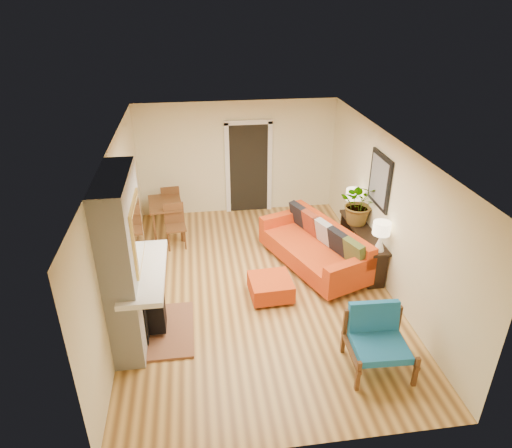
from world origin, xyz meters
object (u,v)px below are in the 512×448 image
(blue_chair, at_px, (377,336))
(dining_table, at_px, (169,208))
(ottoman, at_px, (271,287))
(lamp_far, at_px, (353,199))
(houseplant, at_px, (360,203))
(sofa, at_px, (317,247))
(console_table, at_px, (363,237))
(lamp_near, at_px, (381,233))

(blue_chair, xyz_separation_m, dining_table, (-2.95, 4.34, 0.12))
(blue_chair, bearing_deg, ottoman, 124.48)
(lamp_far, xyz_separation_m, houseplant, (-0.01, -0.39, 0.09))
(houseplant, bearing_deg, lamp_far, 88.55)
(ottoman, relative_size, houseplant, 0.87)
(ottoman, bearing_deg, blue_chair, -55.52)
(sofa, distance_m, console_table, 0.88)
(dining_table, height_order, console_table, dining_table)
(sofa, bearing_deg, lamp_near, -43.04)
(ottoman, distance_m, houseplant, 2.39)
(blue_chair, height_order, dining_table, dining_table)
(sofa, height_order, dining_table, sofa)
(console_table, bearing_deg, lamp_near, -90.00)
(blue_chair, relative_size, lamp_near, 1.62)
(ottoman, relative_size, blue_chair, 0.84)
(dining_table, distance_m, lamp_near, 4.46)
(console_table, relative_size, houseplant, 2.19)
(lamp_near, distance_m, houseplant, 1.05)
(blue_chair, height_order, console_table, blue_chair)
(lamp_near, height_order, houseplant, houseplant)
(lamp_near, bearing_deg, blue_chair, -111.17)
(sofa, height_order, console_table, sofa)
(ottoman, relative_size, lamp_near, 1.36)
(blue_chair, bearing_deg, lamp_far, 77.81)
(console_table, xyz_separation_m, lamp_near, (0.00, -0.75, 0.49))
(blue_chair, bearing_deg, lamp_near, 68.83)
(sofa, relative_size, blue_chair, 2.91)
(houseplant, bearing_deg, ottoman, -149.22)
(console_table, bearing_deg, blue_chair, -105.30)
(console_table, height_order, lamp_far, lamp_far)
(sofa, height_order, blue_chair, sofa)
(lamp_far, bearing_deg, houseplant, -91.45)
(ottoman, bearing_deg, lamp_far, 38.70)
(sofa, xyz_separation_m, blue_chair, (0.16, -2.62, 0.07))
(ottoman, xyz_separation_m, console_table, (1.89, 0.83, 0.37))
(sofa, relative_size, houseplant, 3.01)
(lamp_near, bearing_deg, lamp_far, 90.00)
(lamp_near, bearing_deg, console_table, 90.00)
(sofa, xyz_separation_m, houseplant, (0.85, 0.23, 0.74))
(sofa, xyz_separation_m, console_table, (0.86, -0.05, 0.17))
(ottoman, xyz_separation_m, lamp_near, (1.89, 0.08, 0.86))
(dining_table, bearing_deg, blue_chair, -55.81)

